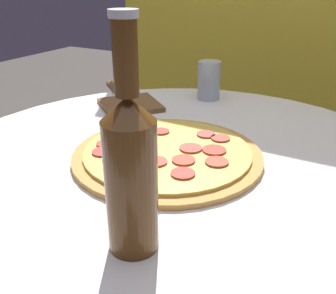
% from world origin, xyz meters
% --- Properties ---
extents(table, '(0.95, 0.95, 0.74)m').
position_xyz_m(table, '(0.00, 0.00, 0.53)').
color(table, white).
rests_on(table, ground_plane).
extents(fence_panel, '(1.25, 0.04, 1.61)m').
position_xyz_m(fence_panel, '(0.00, 0.76, 0.80)').
color(fence_panel, gold).
rests_on(fence_panel, ground_plane).
extents(pizza, '(0.35, 0.35, 0.02)m').
position_xyz_m(pizza, '(-0.03, 0.00, 0.74)').
color(pizza, '#C68E47').
rests_on(pizza, table).
extents(beer_bottle, '(0.06, 0.06, 0.28)m').
position_xyz_m(beer_bottle, '(0.06, -0.24, 0.84)').
color(beer_bottle, '#563314').
rests_on(beer_bottle, table).
extents(pizza_paddle, '(0.27, 0.24, 0.02)m').
position_xyz_m(pizza_paddle, '(-0.28, 0.23, 0.74)').
color(pizza_paddle, brown).
rests_on(pizza_paddle, table).
extents(drinking_glass, '(0.06, 0.06, 0.10)m').
position_xyz_m(drinking_glass, '(-0.10, 0.37, 0.79)').
color(drinking_glass, '#ADBCC6').
rests_on(drinking_glass, table).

